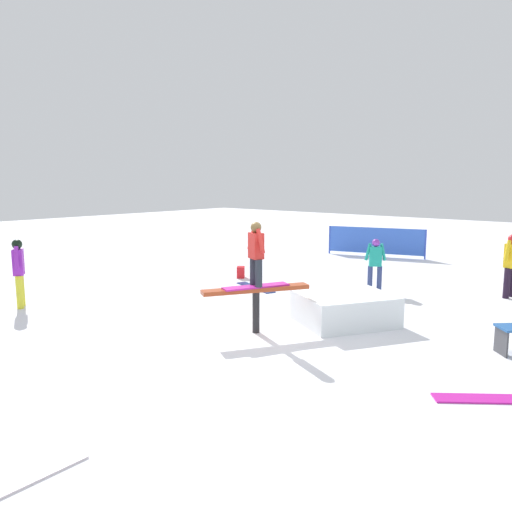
% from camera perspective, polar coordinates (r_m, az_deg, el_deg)
% --- Properties ---
extents(ground_plane, '(60.00, 60.00, 0.00)m').
position_cam_1_polar(ground_plane, '(9.72, 0.00, -8.72)').
color(ground_plane, white).
extents(rail_feature, '(1.95, 1.30, 0.89)m').
position_cam_1_polar(rail_feature, '(9.53, 0.00, -4.48)').
color(rail_feature, black).
rests_on(rail_feature, ground).
extents(snow_kicker_ramp, '(2.31, 2.20, 0.61)m').
position_cam_1_polar(snow_kicker_ramp, '(10.40, 10.11, -5.93)').
color(snow_kicker_ramp, white).
rests_on(snow_kicker_ramp, ground).
extents(main_rider_on_rail, '(1.30, 0.81, 1.25)m').
position_cam_1_polar(main_rider_on_rail, '(9.38, 0.00, 0.03)').
color(main_rider_on_rail, '#C02095').
rests_on(main_rider_on_rail, rail_feature).
extents(bystander_purple, '(0.41, 0.60, 1.58)m').
position_cam_1_polar(bystander_purple, '(12.60, -25.48, -1.38)').
color(bystander_purple, yellow).
rests_on(bystander_purple, ground).
extents(bystander_yellow, '(0.67, 0.29, 1.59)m').
position_cam_1_polar(bystander_yellow, '(13.84, 27.14, -0.63)').
color(bystander_yellow, black).
rests_on(bystander_yellow, ground).
extents(bystander_teal, '(0.39, 0.51, 1.38)m').
position_cam_1_polar(bystander_teal, '(13.43, 13.47, -0.66)').
color(bystander_teal, navy).
rests_on(bystander_teal, ground).
extents(loose_snowboard_navy, '(0.72, 1.56, 0.02)m').
position_cam_1_polar(loose_snowboard_navy, '(13.57, -0.08, -3.61)').
color(loose_snowboard_navy, navy).
rests_on(loose_snowboard_navy, ground).
extents(loose_snowboard_magenta, '(1.00, 1.17, 0.02)m').
position_cam_1_polar(loose_snowboard_magenta, '(7.58, 24.37, -14.63)').
color(loose_snowboard_magenta, '#C41C9A').
rests_on(loose_snowboard_magenta, ground).
extents(loose_snowboard_white, '(1.52, 0.30, 0.02)m').
position_cam_1_polar(loose_snowboard_white, '(5.78, -26.28, -22.42)').
color(loose_snowboard_white, white).
rests_on(loose_snowboard_white, ground).
extents(backpack_on_snow, '(0.37, 0.36, 0.34)m').
position_cam_1_polar(backpack_on_snow, '(14.92, -1.76, -1.86)').
color(backpack_on_snow, red).
rests_on(backpack_on_snow, ground).
extents(safety_fence, '(1.08, 3.53, 1.10)m').
position_cam_1_polar(safety_fence, '(19.55, 13.52, 1.71)').
color(safety_fence, blue).
rests_on(safety_fence, ground).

